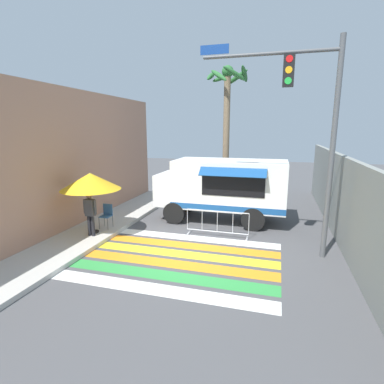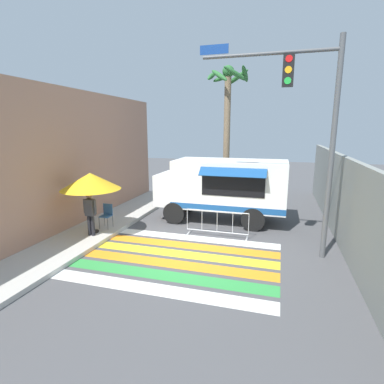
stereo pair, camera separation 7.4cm
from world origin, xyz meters
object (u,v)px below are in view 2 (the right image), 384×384
Objects in this scene: barricade_front at (217,224)px; palm_tree at (228,110)px; vendor_person at (90,211)px; traffic_signal_pole at (308,113)px; patio_umbrella at (91,181)px; food_truck at (220,185)px; folding_chair at (107,213)px.

palm_tree is at bearing 96.70° from barricade_front.
palm_tree is (-0.64, 5.47, 4.50)m from barricade_front.
palm_tree is at bearing 66.54° from vendor_person.
traffic_signal_pole is at bearing -61.26° from palm_tree.
palm_tree is (-3.50, 6.39, 0.53)m from traffic_signal_pole.
traffic_signal_pole is at bearing 2.88° from patio_umbrella.
food_truck reaches higher than vendor_person.
folding_chair is (-4.06, -2.63, -0.88)m from food_truck.
food_truck is at bearing -84.29° from palm_tree.
food_truck is at bearing 12.53° from folding_chair.
patio_umbrella is 1.11m from vendor_person.
folding_chair is (-7.22, 0.31, -3.75)m from traffic_signal_pole.
patio_umbrella is 0.32× the size of palm_tree.
barricade_front is at bearing 162.29° from traffic_signal_pole.
palm_tree reaches higher than folding_chair.
barricade_front is at bearing -12.55° from folding_chair.
folding_chair is (0.16, 0.69, -1.40)m from patio_umbrella.
vendor_person is 0.23× the size of palm_tree.
food_truck is 5.50m from vendor_person.
patio_umbrella is (-4.22, -3.31, 0.53)m from food_truck.
vendor_person is at bearing -174.57° from traffic_signal_pole.
traffic_signal_pole is 7.00× the size of folding_chair.
traffic_signal_pole reaches higher than patio_umbrella.
patio_umbrella is 2.42× the size of folding_chair.
food_truck is 0.77× the size of palm_tree.
patio_umbrella is 0.96× the size of barricade_front.
vendor_person reaches higher than barricade_front.
food_truck reaches higher than barricade_front.
food_truck is 2.32m from barricade_front.
barricade_front is at bearing -83.30° from palm_tree.
traffic_signal_pole is 7.75m from patio_umbrella.
folding_chair is at bearing 92.12° from vendor_person.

